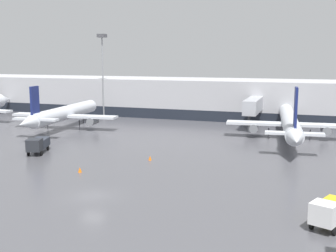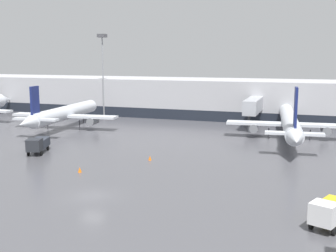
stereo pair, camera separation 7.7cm
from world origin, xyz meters
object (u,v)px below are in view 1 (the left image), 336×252
(parked_jet_2, at_px, (64,113))
(traffic_cone_3, at_px, (150,158))
(traffic_cone_1, at_px, (80,170))
(apron_light_mast_1, at_px, (102,53))
(parked_jet_0, at_px, (289,121))
(service_truck_1, at_px, (330,211))
(service_truck_0, at_px, (38,144))

(parked_jet_2, distance_m, traffic_cone_3, 31.64)
(traffic_cone_1, relative_size, apron_light_mast_1, 0.03)
(parked_jet_0, xyz_separation_m, apron_light_mast_1, (-43.21, 12.73, 12.21))
(traffic_cone_3, bearing_deg, apron_light_mast_1, 125.88)
(service_truck_1, bearing_deg, apron_light_mast_1, -114.73)
(service_truck_1, height_order, traffic_cone_3, service_truck_1)
(service_truck_0, bearing_deg, service_truck_1, 49.92)
(service_truck_0, distance_m, service_truck_1, 43.52)
(parked_jet_2, relative_size, traffic_cone_3, 50.15)
(service_truck_1, height_order, apron_light_mast_1, apron_light_mast_1)
(parked_jet_0, relative_size, apron_light_mast_1, 2.00)
(parked_jet_0, height_order, traffic_cone_1, parked_jet_0)
(parked_jet_2, distance_m, service_truck_0, 21.36)
(parked_jet_2, bearing_deg, service_truck_0, -162.96)
(apron_light_mast_1, bearing_deg, service_truck_0, -77.66)
(parked_jet_2, xyz_separation_m, traffic_cone_1, (19.51, -27.11, -2.84))
(parked_jet_2, bearing_deg, traffic_cone_3, -130.73)
(parked_jet_0, distance_m, service_truck_0, 42.63)
(service_truck_0, xyz_separation_m, service_truck_1, (40.63, -15.59, 0.02))
(parked_jet_0, bearing_deg, parked_jet_2, 89.96)
(service_truck_1, xyz_separation_m, apron_light_mast_1, (-48.68, 52.35, 13.86))
(service_truck_1, distance_m, traffic_cone_3, 28.61)
(parked_jet_0, relative_size, service_truck_1, 7.42)
(parked_jet_0, xyz_separation_m, traffic_cone_3, (-17.58, -22.71, -2.78))
(parked_jet_2, relative_size, apron_light_mast_1, 1.61)
(parked_jet_0, distance_m, parked_jet_2, 43.37)
(traffic_cone_1, distance_m, traffic_cone_3, 10.62)
(parked_jet_2, distance_m, service_truck_1, 60.12)
(parked_jet_2, relative_size, service_truck_0, 5.22)
(apron_light_mast_1, bearing_deg, traffic_cone_3, -54.12)
(service_truck_0, relative_size, traffic_cone_3, 9.61)
(service_truck_0, distance_m, traffic_cone_3, 17.67)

